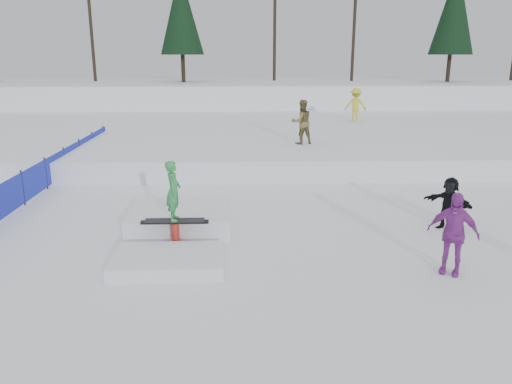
{
  "coord_description": "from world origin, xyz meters",
  "views": [
    {
      "loc": [
        0.05,
        -10.17,
        4.49
      ],
      "look_at": [
        0.5,
        2.0,
        1.1
      ],
      "focal_mm": 35.0,
      "sensor_mm": 36.0,
      "label": 1
    }
  ],
  "objects_px": {
    "spectator_purple": "(453,233)",
    "jib_rail_feature": "(178,227)",
    "safety_fence": "(46,173)",
    "spectator_dark": "(449,204)",
    "walker_ygreen": "(356,105)",
    "walker_olive": "(302,122)"
  },
  "relations": [
    {
      "from": "safety_fence",
      "to": "walker_ygreen",
      "type": "xyz_separation_m",
      "value": [
        13.1,
        10.91,
        1.18
      ]
    },
    {
      "from": "jib_rail_feature",
      "to": "walker_olive",
      "type": "bearing_deg",
      "value": 64.88
    },
    {
      "from": "spectator_purple",
      "to": "jib_rail_feature",
      "type": "bearing_deg",
      "value": -168.3
    },
    {
      "from": "safety_fence",
      "to": "spectator_purple",
      "type": "height_order",
      "value": "spectator_purple"
    },
    {
      "from": "spectator_dark",
      "to": "safety_fence",
      "type": "bearing_deg",
      "value": -152.34
    },
    {
      "from": "safety_fence",
      "to": "spectator_dark",
      "type": "distance_m",
      "value": 12.87
    },
    {
      "from": "walker_ygreen",
      "to": "spectator_dark",
      "type": "distance_m",
      "value": 15.49
    },
    {
      "from": "safety_fence",
      "to": "walker_olive",
      "type": "height_order",
      "value": "walker_olive"
    },
    {
      "from": "safety_fence",
      "to": "spectator_dark",
      "type": "xyz_separation_m",
      "value": [
        12.06,
        -4.5,
        0.16
      ]
    },
    {
      "from": "walker_olive",
      "to": "walker_ygreen",
      "type": "bearing_deg",
      "value": -135.35
    },
    {
      "from": "walker_olive",
      "to": "spectator_purple",
      "type": "xyz_separation_m",
      "value": [
        1.77,
        -11.21,
        -0.83
      ]
    },
    {
      "from": "walker_olive",
      "to": "spectator_dark",
      "type": "xyz_separation_m",
      "value": [
        2.82,
        -8.53,
        -1.02
      ]
    },
    {
      "from": "safety_fence",
      "to": "walker_olive",
      "type": "bearing_deg",
      "value": 23.55
    },
    {
      "from": "spectator_purple",
      "to": "jib_rail_feature",
      "type": "height_order",
      "value": "jib_rail_feature"
    },
    {
      "from": "walker_ygreen",
      "to": "jib_rail_feature",
      "type": "bearing_deg",
      "value": 79.15
    },
    {
      "from": "walker_olive",
      "to": "walker_ygreen",
      "type": "distance_m",
      "value": 7.9
    },
    {
      "from": "safety_fence",
      "to": "walker_ygreen",
      "type": "bearing_deg",
      "value": 39.79
    },
    {
      "from": "safety_fence",
      "to": "jib_rail_feature",
      "type": "bearing_deg",
      "value": -44.36
    },
    {
      "from": "spectator_dark",
      "to": "jib_rail_feature",
      "type": "distance_m",
      "value": 7.04
    },
    {
      "from": "walker_olive",
      "to": "walker_ygreen",
      "type": "xyz_separation_m",
      "value": [
        3.87,
        6.89,
        0.01
      ]
    },
    {
      "from": "walker_ygreen",
      "to": "jib_rail_feature",
      "type": "distance_m",
      "value": 17.83
    },
    {
      "from": "spectator_purple",
      "to": "walker_olive",
      "type": "bearing_deg",
      "value": 131.42
    }
  ]
}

